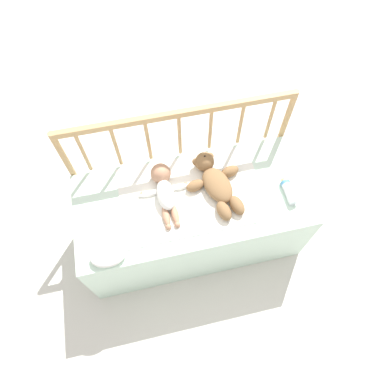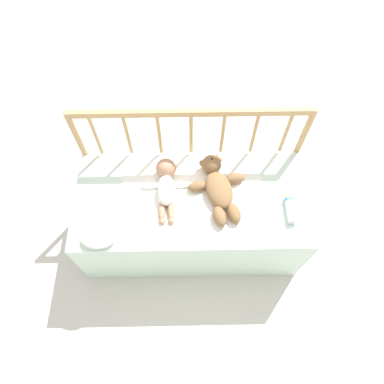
% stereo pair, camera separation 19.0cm
% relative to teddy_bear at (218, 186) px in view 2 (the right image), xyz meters
% --- Properties ---
extents(ground_plane, '(12.00, 12.00, 0.00)m').
position_rel_teddy_bear_xyz_m(ground_plane, '(-0.15, -0.05, -0.57)').
color(ground_plane, silver).
extents(crib_mattress, '(1.35, 0.62, 0.52)m').
position_rel_teddy_bear_xyz_m(crib_mattress, '(-0.15, -0.05, -0.31)').
color(crib_mattress, silver).
rests_on(crib_mattress, ground_plane).
extents(crib_rail, '(1.35, 0.04, 0.89)m').
position_rel_teddy_bear_xyz_m(crib_rail, '(-0.15, 0.28, 0.06)').
color(crib_rail, tan).
rests_on(crib_rail, ground_plane).
extents(blanket, '(0.81, 0.51, 0.01)m').
position_rel_teddy_bear_xyz_m(blanket, '(-0.14, -0.02, -0.04)').
color(blanket, white).
rests_on(blanket, crib_mattress).
extents(teddy_bear, '(0.34, 0.45, 0.12)m').
position_rel_teddy_bear_xyz_m(teddy_bear, '(0.00, 0.00, 0.00)').
color(teddy_bear, olive).
rests_on(teddy_bear, crib_mattress).
extents(baby, '(0.31, 0.39, 0.12)m').
position_rel_teddy_bear_xyz_m(baby, '(-0.29, 0.02, 0.00)').
color(baby, white).
rests_on(baby, crib_mattress).
extents(baby_bottle, '(0.05, 0.17, 0.05)m').
position_rel_teddy_bear_xyz_m(baby_bottle, '(0.39, -0.14, -0.02)').
color(baby_bottle, white).
rests_on(baby_bottle, crib_mattress).
extents(small_pillow, '(0.19, 0.13, 0.06)m').
position_rel_teddy_bear_xyz_m(small_pillow, '(-0.65, -0.29, -0.01)').
color(small_pillow, white).
rests_on(small_pillow, crib_mattress).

